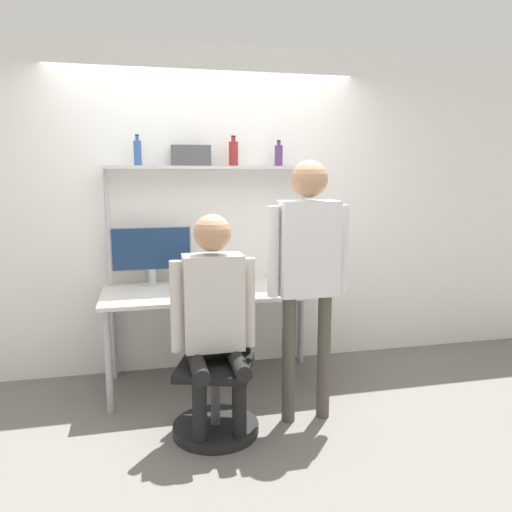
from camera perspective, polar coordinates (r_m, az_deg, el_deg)
ground_plane at (r=3.82m, az=-3.54°, el=-16.59°), size 12.00×12.00×0.00m
wall_back at (r=4.27m, az=-5.59°, el=5.06°), size 8.00×0.06×2.70m
desk at (r=3.96m, az=-4.64°, el=-4.80°), size 1.74×0.79×0.78m
shelf_unit at (r=4.11m, az=-5.33°, el=6.20°), size 1.65×0.23×1.73m
monitor at (r=4.11m, az=-11.85°, el=0.53°), size 0.64×0.17×0.48m
laptop at (r=3.77m, az=-5.84°, el=-3.40°), size 0.35×0.23×0.23m
cell_phone at (r=3.80m, az=-1.60°, el=-4.14°), size 0.07×0.15×0.01m
office_chair at (r=3.38m, az=-4.55°, el=-14.87°), size 0.58×0.58×0.92m
person_seated at (r=3.15m, az=-4.80°, el=-5.88°), size 0.54×0.48×1.43m
person_standing at (r=3.28m, az=5.98°, el=-0.12°), size 0.55×0.24×1.76m
bottle_purple at (r=4.22m, az=2.61°, el=11.45°), size 0.07×0.07×0.21m
bottle_blue at (r=4.07m, az=-13.38°, el=11.44°), size 0.06×0.06×0.24m
bottle_red at (r=4.14m, az=-2.59°, el=11.67°), size 0.08×0.08×0.24m
storage_box at (r=4.09m, az=-7.47°, el=11.31°), size 0.31×0.16×0.16m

